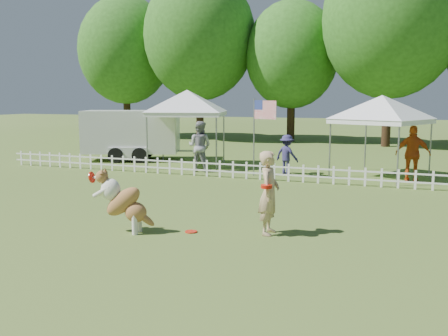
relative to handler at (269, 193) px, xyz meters
name	(u,v)px	position (x,y,z in m)	size (l,w,h in m)	color
ground	(174,230)	(-1.97, -0.46, -0.87)	(120.00, 120.00, 0.00)	#39531A
picket_fence	(267,172)	(-1.97, 6.54, -0.57)	(22.00, 0.08, 0.60)	white
handler	(269,193)	(0.00, 0.00, 0.00)	(0.63, 0.42, 1.74)	tan
dog	(124,202)	(-2.86, -0.97, -0.21)	(1.27, 0.42, 1.31)	brown
frisbee_on_turf	(191,232)	(-1.56, -0.47, -0.86)	(0.26, 0.26, 0.02)	red
canopy_tent_left	(188,129)	(-6.10, 8.92, 0.66)	(2.96, 2.96, 3.06)	white
canopy_tent_right	(381,137)	(1.56, 8.65, 0.55)	(2.74, 2.74, 2.84)	white
cargo_trailer	(132,135)	(-9.29, 9.75, 0.28)	(5.20, 2.29, 2.29)	white
flag_pole	(254,138)	(-2.70, 7.30, 0.52)	(1.07, 0.11, 2.78)	gray
spectator_a	(200,146)	(-4.96, 7.59, 0.10)	(0.94, 0.73, 1.93)	gray
spectator_b	(287,154)	(-1.70, 8.20, -0.14)	(0.94, 0.54, 1.45)	navy
spectator_c	(413,154)	(2.66, 8.03, 0.08)	(1.11, 0.46, 1.90)	#C54D17
tree_far_left	(126,60)	(-16.97, 21.54, 4.63)	(6.60, 6.60, 11.00)	#2A5C1A
tree_left	(199,49)	(-10.97, 21.04, 5.13)	(7.40, 7.40, 12.00)	#2A5C1A
tree_center_left	(292,65)	(-4.97, 22.04, 4.03)	(6.00, 6.00, 9.80)	#2A5C1A
tree_center_right	(390,35)	(1.03, 20.54, 5.43)	(7.60, 7.60, 12.60)	#2A5C1A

